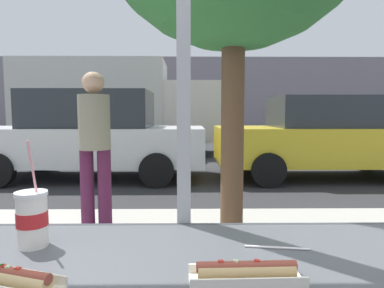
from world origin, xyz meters
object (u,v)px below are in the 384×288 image
object	(u,v)px
parked_car_yellow	(327,137)
pedestrian	(95,140)
soda_cup_left	(32,218)
hotdog_tray_near	(246,272)
hotdog_tray_far	(11,279)
parked_car_white	(91,135)
box_truck	(116,105)

from	to	relation	value
parked_car_yellow	pedestrian	xyz separation A→B (m)	(-3.86, -3.51, 0.21)
parked_car_yellow	pedestrian	distance (m)	5.22
soda_cup_left	hotdog_tray_near	world-z (taller)	soda_cup_left
soda_cup_left	pedestrian	xyz separation A→B (m)	(-0.49, 2.45, 0.04)
hotdog_tray_far	parked_car_white	distance (m)	6.41
pedestrian	parked_car_yellow	bearing A→B (deg)	42.28
hotdog_tray_near	pedestrian	bearing A→B (deg)	112.42
parked_car_yellow	pedestrian	world-z (taller)	pedestrian
hotdog_tray_far	parked_car_yellow	distance (m)	7.04
soda_cup_left	parked_car_white	xyz separation A→B (m)	(-1.55, 5.96, -0.13)
hotdog_tray_far	box_truck	xyz separation A→B (m)	(-1.98, 10.42, 0.66)
hotdog_tray_near	pedestrian	world-z (taller)	pedestrian
soda_cup_left	pedestrian	distance (m)	2.50
box_truck	pedestrian	xyz separation A→B (m)	(1.43, -7.72, -0.56)
hotdog_tray_far	parked_car_yellow	world-z (taller)	parked_car_yellow
soda_cup_left	hotdog_tray_far	size ratio (longest dim) A/B	1.26
parked_car_white	box_truck	distance (m)	4.29
soda_cup_left	hotdog_tray_near	distance (m)	0.66
parked_car_yellow	parked_car_white	bearing A→B (deg)	180.00
hotdog_tray_far	parked_car_yellow	xyz separation A→B (m)	(3.31, 6.21, -0.11)
soda_cup_left	pedestrian	world-z (taller)	pedestrian
hotdog_tray_far	pedestrian	world-z (taller)	pedestrian
pedestrian	parked_car_white	bearing A→B (deg)	106.82
parked_car_yellow	box_truck	bearing A→B (deg)	141.50
parked_car_yellow	box_truck	distance (m)	6.81
hotdog_tray_far	box_truck	bearing A→B (deg)	100.79
parked_car_yellow	box_truck	size ratio (longest dim) A/B	0.71
hotdog_tray_near	hotdog_tray_far	size ratio (longest dim) A/B	1.07
hotdog_tray_near	box_truck	size ratio (longest dim) A/B	0.04
hotdog_tray_near	parked_car_white	distance (m)	6.55
hotdog_tray_far	box_truck	world-z (taller)	box_truck
parked_car_white	box_truck	size ratio (longest dim) A/B	0.73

